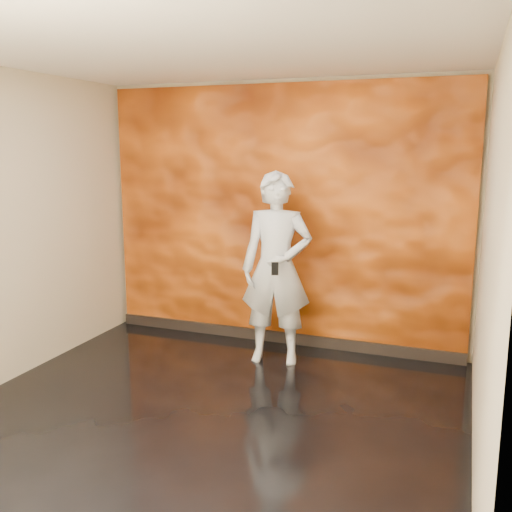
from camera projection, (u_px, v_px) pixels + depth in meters
name	position (u px, v px, depth m)	size (l,w,h in m)	color
room	(199.00, 245.00, 4.25)	(4.02, 4.02, 2.81)	black
feature_wall	(281.00, 217.00, 6.05)	(3.90, 0.06, 2.75)	orange
baseboard	(279.00, 337.00, 6.26)	(3.90, 0.04, 0.12)	black
man	(277.00, 268.00, 5.57)	(0.69, 0.45, 1.89)	#A6ACB5
phone	(275.00, 269.00, 5.30)	(0.07, 0.01, 0.12)	black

